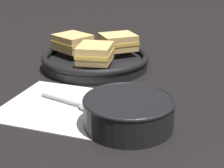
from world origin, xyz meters
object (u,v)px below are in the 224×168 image
spoon (80,105)px  sandwich_near_right (118,42)px  skillet (96,60)px  sandwich_far_left (73,42)px  sandwich_near_left (95,53)px  soup_bowl (129,110)px

spoon → sandwich_near_right: (-0.08, 0.32, 0.06)m
spoon → skillet: bearing=118.5°
sandwich_far_left → skillet: bearing=2.9°
spoon → skillet: (-0.12, 0.26, 0.01)m
sandwich_near_right → sandwich_far_left: same height
sandwich_near_left → sandwich_far_left: same height
sandwich_near_right → sandwich_far_left: (-0.11, -0.07, 0.00)m
soup_bowl → sandwich_far_left: sandwich_far_left is taller
spoon → sandwich_near_right: size_ratio=1.19×
sandwich_near_right → sandwich_near_left: bearing=-88.6°
spoon → sandwich_far_left: sandwich_far_left is taller
spoon → sandwich_far_left: size_ratio=1.32×
soup_bowl → sandwich_far_left: bearing=139.7°
soup_bowl → sandwich_far_left: 0.42m
spoon → skillet: skillet is taller
spoon → soup_bowl: bearing=-5.5°
sandwich_near_right → sandwich_far_left: 0.13m
soup_bowl → sandwich_near_left: sandwich_near_left is taller
sandwich_near_left → spoon: bearing=-67.4°
sandwich_near_right → sandwich_far_left: bearing=-148.6°
sandwich_near_left → sandwich_far_left: (-0.12, 0.06, 0.00)m
skillet → sandwich_far_left: sandwich_far_left is taller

